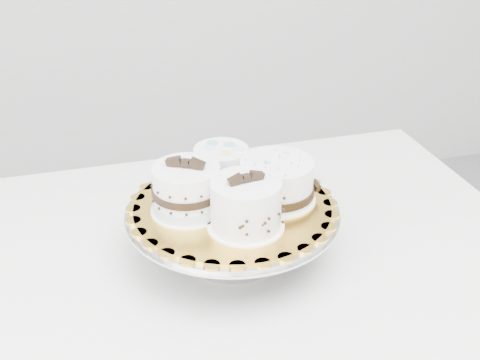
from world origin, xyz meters
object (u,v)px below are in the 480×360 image
object	(u,v)px
cake_swirl	(246,206)
table	(204,297)
cake_banded	(187,191)
cake_stand	(233,223)
cake_ribbon	(277,181)
cake_dots	(221,166)
cake_board	(232,206)

from	to	relation	value
cake_swirl	table	bearing A→B (deg)	120.00
table	cake_banded	distance (m)	0.22
table	cake_stand	bearing A→B (deg)	-2.20
cake_swirl	cake_ribbon	size ratio (longest dim) A/B	0.85
cake_dots	cake_ribbon	distance (m)	0.10
cake_banded	cake_stand	bearing A→B (deg)	25.71
cake_swirl	cake_dots	xyz separation A→B (m)	(-0.00, 0.14, -0.00)
cake_stand	cake_dots	bearing A→B (deg)	89.70
cake_stand	cake_banded	distance (m)	0.10
cake_stand	cake_ribbon	bearing A→B (deg)	0.74
cake_stand	cake_board	xyz separation A→B (m)	(-0.00, 0.00, 0.03)
cake_stand	cake_banded	world-z (taller)	cake_banded
cake_board	cake_dots	size ratio (longest dim) A/B	2.79
cake_swirl	cake_banded	bearing A→B (deg)	127.92
cake_stand	cake_ribbon	world-z (taller)	cake_ribbon
cake_swirl	cake_dots	size ratio (longest dim) A/B	1.06
cake_swirl	cake_ribbon	xyz separation A→B (m)	(0.07, 0.07, -0.01)
cake_ribbon	cake_stand	bearing A→B (deg)	168.96
cake_board	cake_stand	bearing A→B (deg)	0.00
cake_banded	cake_dots	world-z (taller)	cake_banded
table	cake_board	bearing A→B (deg)	-2.20
cake_stand	cake_swirl	xyz separation A→B (m)	(0.00, -0.07, 0.07)
table	cake_board	distance (m)	0.19
table	cake_swirl	xyz separation A→B (m)	(0.06, -0.07, 0.22)
cake_board	cake_swirl	world-z (taller)	cake_swirl
cake_banded	cake_ribbon	bearing A→B (deg)	28.14
cake_stand	cake_board	world-z (taller)	cake_board
cake_board	cake_swirl	bearing A→B (deg)	-87.27
cake_dots	cake_ribbon	size ratio (longest dim) A/B	0.80
table	cake_banded	world-z (taller)	cake_banded
cake_board	cake_ribbon	world-z (taller)	cake_ribbon
cake_stand	cake_swirl	world-z (taller)	cake_swirl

